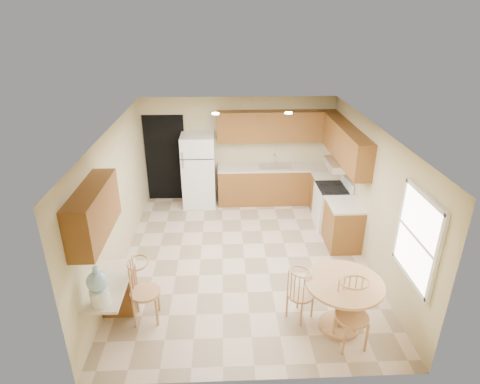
{
  "coord_description": "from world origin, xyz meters",
  "views": [
    {
      "loc": [
        -0.35,
        -6.38,
        4.28
      ],
      "look_at": [
        -0.07,
        0.3,
        1.24
      ],
      "focal_mm": 30.0,
      "sensor_mm": 36.0,
      "label": 1
    }
  ],
  "objects_px": {
    "dining_table": "(342,298)",
    "chair_table_b": "(356,314)",
    "chair_desk": "(143,289)",
    "stove": "(332,206)",
    "water_crock": "(98,287)",
    "chair_table_a": "(302,293)",
    "refrigerator": "(199,171)"
  },
  "relations": [
    {
      "from": "stove",
      "to": "chair_table_a",
      "type": "xyz_separation_m",
      "value": [
        -1.17,
        -2.88,
        0.05
      ]
    },
    {
      "from": "stove",
      "to": "chair_table_a",
      "type": "height_order",
      "value": "stove"
    },
    {
      "from": "water_crock",
      "to": "stove",
      "type": "bearing_deg",
      "value": 40.06
    },
    {
      "from": "dining_table",
      "to": "chair_table_b",
      "type": "bearing_deg",
      "value": -83.31
    },
    {
      "from": "chair_table_a",
      "to": "chair_desk",
      "type": "bearing_deg",
      "value": -133.28
    },
    {
      "from": "chair_table_b",
      "to": "water_crock",
      "type": "distance_m",
      "value": 3.38
    },
    {
      "from": "dining_table",
      "to": "chair_desk",
      "type": "height_order",
      "value": "chair_desk"
    },
    {
      "from": "chair_table_a",
      "to": "stove",
      "type": "bearing_deg",
      "value": 115.77
    },
    {
      "from": "water_crock",
      "to": "chair_table_a",
      "type": "bearing_deg",
      "value": 8.63
    },
    {
      "from": "refrigerator",
      "to": "chair_desk",
      "type": "bearing_deg",
      "value": -98.42
    },
    {
      "from": "refrigerator",
      "to": "chair_desk",
      "type": "xyz_separation_m",
      "value": [
        -0.6,
        -4.05,
        -0.24
      ]
    },
    {
      "from": "refrigerator",
      "to": "chair_table_b",
      "type": "relative_size",
      "value": 1.68
    },
    {
      "from": "stove",
      "to": "water_crock",
      "type": "relative_size",
      "value": 1.91
    },
    {
      "from": "dining_table",
      "to": "chair_table_b",
      "type": "height_order",
      "value": "chair_table_b"
    },
    {
      "from": "chair_table_b",
      "to": "refrigerator",
      "type": "bearing_deg",
      "value": -71.93
    },
    {
      "from": "refrigerator",
      "to": "dining_table",
      "type": "height_order",
      "value": "refrigerator"
    },
    {
      "from": "chair_desk",
      "to": "stove",
      "type": "bearing_deg",
      "value": 125.34
    },
    {
      "from": "dining_table",
      "to": "water_crock",
      "type": "distance_m",
      "value": 3.35
    },
    {
      "from": "chair_table_b",
      "to": "stove",
      "type": "bearing_deg",
      "value": -107.39
    },
    {
      "from": "refrigerator",
      "to": "dining_table",
      "type": "distance_m",
      "value": 4.84
    },
    {
      "from": "chair_table_a",
      "to": "chair_table_b",
      "type": "relative_size",
      "value": 0.84
    },
    {
      "from": "chair_table_a",
      "to": "chair_table_b",
      "type": "distance_m",
      "value": 0.85
    },
    {
      "from": "dining_table",
      "to": "chair_table_b",
      "type": "xyz_separation_m",
      "value": [
        0.05,
        -0.43,
        0.09
      ]
    },
    {
      "from": "stove",
      "to": "chair_desk",
      "type": "relative_size",
      "value": 1.07
    },
    {
      "from": "chair_table_a",
      "to": "chair_table_b",
      "type": "bearing_deg",
      "value": 3.16
    },
    {
      "from": "refrigerator",
      "to": "stove",
      "type": "height_order",
      "value": "refrigerator"
    },
    {
      "from": "refrigerator",
      "to": "water_crock",
      "type": "height_order",
      "value": "refrigerator"
    },
    {
      "from": "dining_table",
      "to": "chair_table_a",
      "type": "bearing_deg",
      "value": 162.95
    },
    {
      "from": "stove",
      "to": "water_crock",
      "type": "distance_m",
      "value": 5.16
    },
    {
      "from": "refrigerator",
      "to": "chair_desk",
      "type": "relative_size",
      "value": 1.69
    },
    {
      "from": "dining_table",
      "to": "chair_table_a",
      "type": "distance_m",
      "value": 0.58
    },
    {
      "from": "stove",
      "to": "dining_table",
      "type": "height_order",
      "value": "stove"
    }
  ]
}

